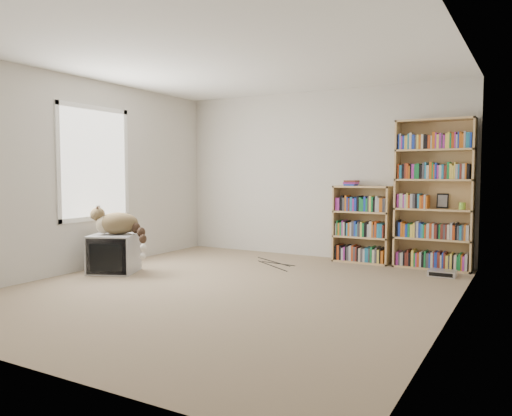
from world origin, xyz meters
The scene contains 17 objects.
floor centered at (0.00, 0.00, 0.00)m, with size 4.50×5.00×0.01m, color gray.
wall_back centered at (0.00, 2.50, 1.25)m, with size 4.50×0.02×2.50m, color beige.
wall_front centered at (0.00, -2.50, 1.25)m, with size 4.50×0.02×2.50m, color beige.
wall_left centered at (-2.25, 0.00, 1.25)m, with size 0.02×5.00×2.50m, color beige.
wall_right centered at (2.25, 0.00, 1.25)m, with size 0.02×5.00×2.50m, color beige.
ceiling centered at (0.00, 0.00, 2.50)m, with size 4.50×5.00×0.02m, color white.
window centered at (-2.24, 0.20, 1.40)m, with size 0.02×1.22×1.52m, color white.
crt_tv centered at (-1.80, 0.08, 0.24)m, with size 0.71×0.69×0.49m.
cat centered at (-1.72, 0.14, 0.59)m, with size 0.88×0.57×0.62m.
bookcase_tall centered at (1.71, 2.36, 0.93)m, with size 0.99×0.30×1.97m.
bookcase_short centered at (0.74, 2.36, 0.50)m, with size 0.79×0.30×1.09m.
book_stack centered at (0.58, 2.32, 1.13)m, with size 0.18×0.24×0.08m, color #A73A16.
green_mug centered at (2.06, 2.34, 0.85)m, with size 0.08×0.08×0.09m, color #87C738.
framed_print centered at (1.80, 2.44, 0.90)m, with size 0.15×0.01×0.20m, color black.
dvd_player centered at (1.91, 1.90, 0.04)m, with size 0.32×0.23×0.07m, color silver.
wall_outlet centered at (-2.24, 0.43, 0.32)m, with size 0.01×0.08×0.13m, color silver.
floor_cables centered at (0.14, 1.55, 0.00)m, with size 1.20×0.70×0.01m, color black, non-canonical shape.
Camera 1 is at (2.88, -4.53, 1.27)m, focal length 35.00 mm.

